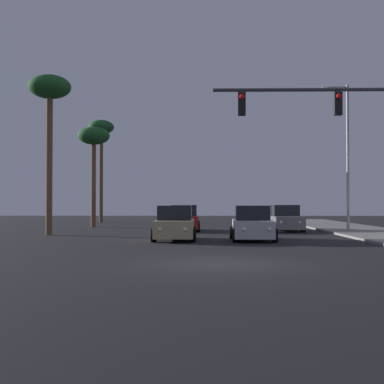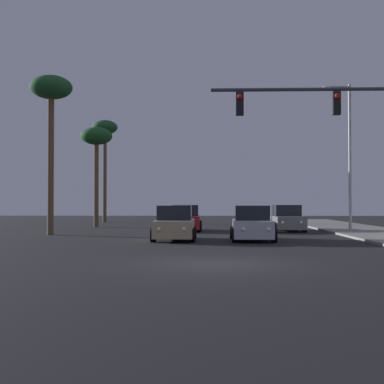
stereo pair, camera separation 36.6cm
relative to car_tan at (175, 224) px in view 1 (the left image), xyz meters
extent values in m
plane|color=black|center=(1.91, -9.94, -0.76)|extent=(120.00, 120.00, 0.00)
cube|color=tan|center=(0.00, -0.04, -0.18)|extent=(1.82, 4.21, 0.80)
cube|color=black|center=(0.00, 0.11, 0.57)|extent=(1.61, 2.01, 0.70)
cylinder|color=black|center=(-0.90, -1.34, -0.44)|extent=(0.24, 0.64, 0.64)
cylinder|color=black|center=(0.90, -1.34, -0.44)|extent=(0.24, 0.64, 0.64)
cylinder|color=black|center=(-0.90, 1.27, -0.44)|extent=(0.24, 0.64, 0.64)
cylinder|color=black|center=(0.90, 1.27, -0.44)|extent=(0.24, 0.64, 0.64)
sphere|color=#F2EACC|center=(-0.56, -2.16, -0.13)|extent=(0.18, 0.18, 0.18)
sphere|color=#F2EACC|center=(0.56, -2.16, -0.13)|extent=(0.18, 0.18, 0.18)
cube|color=slate|center=(6.62, 8.50, -0.18)|extent=(1.91, 4.24, 0.80)
cube|color=black|center=(6.62, 8.65, 0.57)|extent=(1.65, 2.04, 0.70)
cylinder|color=black|center=(5.72, 7.20, -0.44)|extent=(0.24, 0.64, 0.64)
cylinder|color=black|center=(7.52, 7.20, -0.44)|extent=(0.24, 0.64, 0.64)
cylinder|color=black|center=(5.72, 9.80, -0.44)|extent=(0.24, 0.64, 0.64)
cylinder|color=black|center=(7.52, 9.80, -0.44)|extent=(0.24, 0.64, 0.64)
sphere|color=#F2EACC|center=(6.06, 6.38, -0.13)|extent=(0.18, 0.18, 0.18)
sphere|color=#F2EACC|center=(7.18, 6.38, -0.13)|extent=(0.18, 0.18, 0.18)
cube|color=#B7B7BC|center=(3.74, -0.05, -0.18)|extent=(1.92, 4.25, 0.80)
cube|color=black|center=(3.74, 0.10, 0.57)|extent=(1.66, 2.04, 0.70)
cylinder|color=black|center=(2.84, -1.35, -0.44)|extent=(0.24, 0.64, 0.64)
cylinder|color=black|center=(4.64, -1.35, -0.44)|extent=(0.24, 0.64, 0.64)
cylinder|color=black|center=(2.84, 1.25, -0.44)|extent=(0.24, 0.64, 0.64)
cylinder|color=black|center=(4.64, 1.25, -0.44)|extent=(0.24, 0.64, 0.64)
sphere|color=#F2EACC|center=(3.18, -2.17, -0.13)|extent=(0.18, 0.18, 0.18)
sphere|color=#F2EACC|center=(4.29, -2.17, -0.13)|extent=(0.18, 0.18, 0.18)
cube|color=maroon|center=(0.15, 8.47, -0.18)|extent=(1.87, 4.23, 0.80)
cube|color=black|center=(0.15, 8.62, 0.57)|extent=(1.63, 2.03, 0.70)
cylinder|color=black|center=(-0.75, 7.16, -0.44)|extent=(0.24, 0.64, 0.64)
cylinder|color=black|center=(1.05, 7.16, -0.44)|extent=(0.24, 0.64, 0.64)
cylinder|color=black|center=(-0.75, 9.77, -0.44)|extent=(0.24, 0.64, 0.64)
cylinder|color=black|center=(1.05, 9.77, -0.44)|extent=(0.24, 0.64, 0.64)
sphere|color=#F2EACC|center=(-0.41, 6.35, -0.13)|extent=(0.18, 0.18, 0.18)
sphere|color=#F2EACC|center=(0.71, 6.35, -0.13)|extent=(0.18, 0.18, 0.18)
cylinder|color=#38383D|center=(5.49, -5.04, 5.46)|extent=(7.49, 0.14, 0.14)
cube|color=black|center=(6.62, -5.04, 4.91)|extent=(0.30, 0.24, 0.90)
sphere|color=red|center=(6.62, -5.18, 5.18)|extent=(0.20, 0.20, 0.20)
cube|color=black|center=(2.87, -5.04, 4.91)|extent=(0.30, 0.24, 0.90)
sphere|color=red|center=(2.87, -5.18, 5.18)|extent=(0.20, 0.20, 0.20)
cylinder|color=#99999E|center=(10.31, 7.19, 3.86)|extent=(0.18, 0.18, 9.00)
cylinder|color=#99999E|center=(9.61, 7.19, 8.21)|extent=(1.40, 0.10, 0.10)
ellipsoid|color=silver|center=(8.91, 7.19, 8.16)|extent=(0.50, 0.24, 0.20)
cylinder|color=brown|center=(-8.19, 24.06, 3.48)|extent=(0.36, 0.36, 8.48)
ellipsoid|color=#1E5123|center=(-8.19, 24.06, 8.20)|extent=(2.40, 2.40, 1.32)
cylinder|color=brown|center=(-7.31, 4.06, 3.19)|extent=(0.36, 0.36, 7.90)
ellipsoid|color=#1E5123|center=(-7.31, 4.06, 7.62)|extent=(2.40, 2.40, 1.32)
cylinder|color=brown|center=(-6.85, 14.06, 2.43)|extent=(0.36, 0.36, 6.39)
ellipsoid|color=#1E5123|center=(-6.85, 14.06, 6.11)|extent=(2.40, 2.40, 1.32)
camera|label=1|loc=(1.33, -25.86, 1.04)|focal=50.00mm
camera|label=2|loc=(1.70, -25.85, 1.04)|focal=50.00mm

